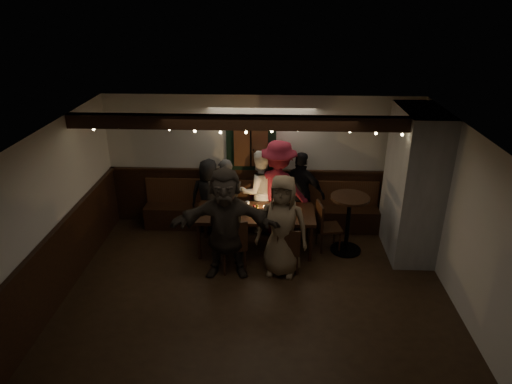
{
  "coord_description": "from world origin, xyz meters",
  "views": [
    {
      "loc": [
        0.25,
        -5.85,
        4.36
      ],
      "look_at": [
        -0.07,
        1.6,
        1.05
      ],
      "focal_mm": 32.0,
      "sensor_mm": 36.0,
      "label": 1
    }
  ],
  "objects_px": {
    "person_e": "(301,193)",
    "chair_end": "(324,223)",
    "person_b": "(226,195)",
    "high_top": "(348,217)",
    "chair_near_left": "(233,243)",
    "chair_near_right": "(288,248)",
    "dining_table": "(255,215)",
    "person_c": "(259,191)",
    "person_d": "(278,188)",
    "person_g": "(282,226)",
    "person_a": "(209,196)",
    "person_f": "(226,223)"
  },
  "relations": [
    {
      "from": "chair_near_right",
      "to": "person_c",
      "type": "relative_size",
      "value": 0.51
    },
    {
      "from": "person_g",
      "to": "chair_end",
      "type": "bearing_deg",
      "value": 56.03
    },
    {
      "from": "person_e",
      "to": "person_g",
      "type": "distance_m",
      "value": 1.5
    },
    {
      "from": "chair_end",
      "to": "person_e",
      "type": "xyz_separation_m",
      "value": [
        -0.4,
        0.65,
        0.3
      ]
    },
    {
      "from": "person_d",
      "to": "chair_end",
      "type": "bearing_deg",
      "value": 164.75
    },
    {
      "from": "chair_near_left",
      "to": "person_g",
      "type": "bearing_deg",
      "value": 0.19
    },
    {
      "from": "chair_end",
      "to": "person_c",
      "type": "xyz_separation_m",
      "value": [
        -1.2,
        0.71,
        0.3
      ]
    },
    {
      "from": "person_c",
      "to": "chair_near_right",
      "type": "bearing_deg",
      "value": 89.01
    },
    {
      "from": "person_g",
      "to": "person_f",
      "type": "bearing_deg",
      "value": -165.59
    },
    {
      "from": "high_top",
      "to": "person_d",
      "type": "bearing_deg",
      "value": 152.58
    },
    {
      "from": "high_top",
      "to": "person_d",
      "type": "distance_m",
      "value": 1.42
    },
    {
      "from": "chair_near_left",
      "to": "person_e",
      "type": "distance_m",
      "value": 1.89
    },
    {
      "from": "chair_end",
      "to": "high_top",
      "type": "distance_m",
      "value": 0.44
    },
    {
      "from": "chair_near_right",
      "to": "chair_end",
      "type": "relative_size",
      "value": 0.91
    },
    {
      "from": "high_top",
      "to": "chair_near_right",
      "type": "bearing_deg",
      "value": -144.8
    },
    {
      "from": "person_f",
      "to": "person_g",
      "type": "xyz_separation_m",
      "value": [
        0.91,
        0.07,
        -0.07
      ]
    },
    {
      "from": "chair_near_right",
      "to": "person_e",
      "type": "distance_m",
      "value": 1.54
    },
    {
      "from": "person_e",
      "to": "person_a",
      "type": "bearing_deg",
      "value": 25.25
    },
    {
      "from": "person_d",
      "to": "person_e",
      "type": "height_order",
      "value": "person_d"
    },
    {
      "from": "dining_table",
      "to": "person_c",
      "type": "distance_m",
      "value": 0.78
    },
    {
      "from": "person_g",
      "to": "person_c",
      "type": "bearing_deg",
      "value": 115.97
    },
    {
      "from": "person_b",
      "to": "high_top",
      "type": "bearing_deg",
      "value": 150.4
    },
    {
      "from": "chair_near_left",
      "to": "person_e",
      "type": "height_order",
      "value": "person_e"
    },
    {
      "from": "high_top",
      "to": "person_e",
      "type": "relative_size",
      "value": 0.66
    },
    {
      "from": "dining_table",
      "to": "person_a",
      "type": "height_order",
      "value": "person_a"
    },
    {
      "from": "high_top",
      "to": "chair_near_left",
      "type": "bearing_deg",
      "value": -159.46
    },
    {
      "from": "chair_near_left",
      "to": "person_d",
      "type": "distance_m",
      "value": 1.62
    },
    {
      "from": "person_f",
      "to": "chair_end",
      "type": "bearing_deg",
      "value": 25.07
    },
    {
      "from": "chair_near_left",
      "to": "chair_near_right",
      "type": "relative_size",
      "value": 1.15
    },
    {
      "from": "dining_table",
      "to": "person_g",
      "type": "distance_m",
      "value": 0.89
    },
    {
      "from": "dining_table",
      "to": "person_a",
      "type": "distance_m",
      "value": 1.13
    },
    {
      "from": "chair_near_right",
      "to": "person_c",
      "type": "distance_m",
      "value": 1.65
    },
    {
      "from": "person_e",
      "to": "chair_end",
      "type": "bearing_deg",
      "value": 145.22
    },
    {
      "from": "person_d",
      "to": "person_e",
      "type": "bearing_deg",
      "value": -151.39
    },
    {
      "from": "person_g",
      "to": "high_top",
      "type": "bearing_deg",
      "value": 42.31
    },
    {
      "from": "high_top",
      "to": "person_b",
      "type": "relative_size",
      "value": 0.73
    },
    {
      "from": "person_b",
      "to": "person_f",
      "type": "height_order",
      "value": "person_f"
    },
    {
      "from": "high_top",
      "to": "person_d",
      "type": "height_order",
      "value": "person_d"
    },
    {
      "from": "person_f",
      "to": "dining_table",
      "type": "bearing_deg",
      "value": 59.09
    },
    {
      "from": "person_b",
      "to": "person_d",
      "type": "xyz_separation_m",
      "value": [
        1.01,
        -0.06,
        0.19
      ]
    },
    {
      "from": "high_top",
      "to": "person_c",
      "type": "distance_m",
      "value": 1.79
    },
    {
      "from": "person_b",
      "to": "chair_end",
      "type": "bearing_deg",
      "value": 148.41
    },
    {
      "from": "high_top",
      "to": "person_c",
      "type": "height_order",
      "value": "person_c"
    },
    {
      "from": "person_d",
      "to": "person_b",
      "type": "bearing_deg",
      "value": 16.51
    },
    {
      "from": "dining_table",
      "to": "person_g",
      "type": "xyz_separation_m",
      "value": [
        0.46,
        -0.74,
        0.19
      ]
    },
    {
      "from": "chair_end",
      "to": "high_top",
      "type": "bearing_deg",
      "value": -7.86
    },
    {
      "from": "person_e",
      "to": "chair_near_right",
      "type": "bearing_deg",
      "value": 103.03
    },
    {
      "from": "person_b",
      "to": "person_g",
      "type": "relative_size",
      "value": 0.85
    },
    {
      "from": "person_c",
      "to": "chair_end",
      "type": "bearing_deg",
      "value": 129.53
    },
    {
      "from": "chair_end",
      "to": "person_f",
      "type": "xyz_separation_m",
      "value": [
        -1.68,
        -0.86,
        0.42
      ]
    }
  ]
}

